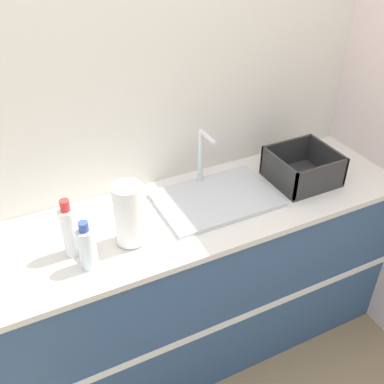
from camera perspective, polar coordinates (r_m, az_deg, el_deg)
The scene contains 7 objects.
wall_back at distance 2.04m, azimuth -6.85°, elevation 10.07°, with size 4.68×0.06×2.60m.
counter_cabinet at distance 2.29m, azimuth -2.55°, elevation -12.35°, with size 2.31×0.60×0.93m.
sink at distance 2.07m, azimuth 3.00°, elevation -0.56°, with size 0.54×0.36×0.30m.
paper_towel_roll at distance 1.78m, azimuth -8.00°, elevation -2.84°, with size 0.12×0.12×0.27m.
dish_rack at distance 2.25m, azimuth 13.80°, elevation 2.74°, with size 0.30×0.28×0.15m.
bottle_clear at distance 1.72m, azimuth -13.17°, elevation -6.85°, with size 0.07×0.07×0.21m.
bottle_white_spray at distance 1.79m, azimuth -15.26°, elevation -4.75°, with size 0.07×0.07×0.25m.
Camera 1 is at (-0.60, -1.15, 2.15)m, focal length 42.00 mm.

